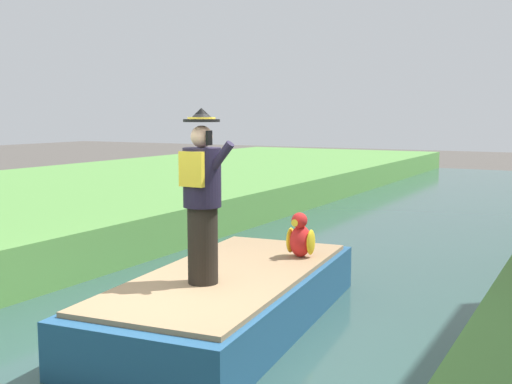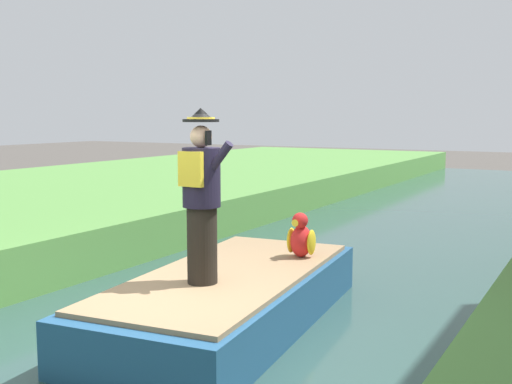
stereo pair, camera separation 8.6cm
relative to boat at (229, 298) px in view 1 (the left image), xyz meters
name	(u,v)px [view 1 (the left image)]	position (x,y,z in m)	size (l,w,h in m)	color
ground_plane	(171,366)	(0.00, -1.12, -0.40)	(80.00, 80.00, 0.00)	#4C4742
canal_water	(171,361)	(0.00, -1.12, -0.35)	(5.54, 48.00, 0.10)	#2D4C47
boat	(229,298)	(0.00, 0.00, 0.00)	(2.25, 4.37, 0.61)	#23517A
person_pirate	(202,197)	(0.00, -0.54, 1.23)	(0.61, 0.42, 1.85)	black
parrot_plush	(300,238)	(0.39, 1.09, 0.55)	(0.36, 0.35, 0.57)	red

